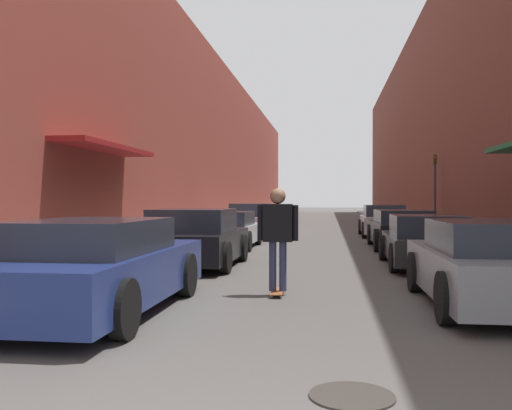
{
  "coord_description": "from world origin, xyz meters",
  "views": [
    {
      "loc": [
        0.44,
        -2.36,
        1.61
      ],
      "look_at": [
        -1.33,
        11.52,
        1.45
      ],
      "focal_mm": 40.0,
      "sensor_mm": 36.0,
      "label": 1
    }
  ],
  "objects_px": {
    "parked_car_left_0": "(97,267)",
    "parked_car_right_2": "(402,229)",
    "parked_car_right_3": "(383,221)",
    "manhole_cover": "(352,396)",
    "parked_car_left_2": "(228,230)",
    "parked_car_left_3": "(252,221)",
    "parked_car_left_1": "(195,239)",
    "traffic_light": "(435,184)",
    "skateboarder": "(278,229)",
    "parked_car_right_0": "(494,265)",
    "parked_car_right_1": "(426,242)"
  },
  "relations": [
    {
      "from": "parked_car_right_3",
      "to": "traffic_light",
      "type": "distance_m",
      "value": 3.65
    },
    {
      "from": "parked_car_right_0",
      "to": "traffic_light",
      "type": "xyz_separation_m",
      "value": [
        2.38,
        17.93,
        1.64
      ]
    },
    {
      "from": "parked_car_right_1",
      "to": "parked_car_right_3",
      "type": "bearing_deg",
      "value": 89.89
    },
    {
      "from": "parked_car_left_1",
      "to": "manhole_cover",
      "type": "height_order",
      "value": "parked_car_left_1"
    },
    {
      "from": "traffic_light",
      "to": "parked_car_right_2",
      "type": "bearing_deg",
      "value": -107.18
    },
    {
      "from": "parked_car_right_2",
      "to": "traffic_light",
      "type": "xyz_separation_m",
      "value": [
        2.43,
        7.87,
        1.65
      ]
    },
    {
      "from": "parked_car_left_2",
      "to": "parked_car_left_3",
      "type": "xyz_separation_m",
      "value": [
        0.03,
        5.89,
        0.08
      ]
    },
    {
      "from": "parked_car_left_3",
      "to": "manhole_cover",
      "type": "relative_size",
      "value": 6.35
    },
    {
      "from": "skateboarder",
      "to": "parked_car_left_2",
      "type": "bearing_deg",
      "value": 105.35
    },
    {
      "from": "parked_car_right_1",
      "to": "traffic_light",
      "type": "distance_m",
      "value": 13.21
    },
    {
      "from": "parked_car_left_1",
      "to": "parked_car_right_2",
      "type": "xyz_separation_m",
      "value": [
        5.49,
        5.66,
        -0.04
      ]
    },
    {
      "from": "parked_car_left_2",
      "to": "manhole_cover",
      "type": "distance_m",
      "value": 14.04
    },
    {
      "from": "parked_car_right_0",
      "to": "parked_car_right_2",
      "type": "relative_size",
      "value": 0.92
    },
    {
      "from": "parked_car_left_1",
      "to": "parked_car_right_3",
      "type": "bearing_deg",
      "value": 64.54
    },
    {
      "from": "parked_car_left_0",
      "to": "traffic_light",
      "type": "distance_m",
      "value": 20.72
    },
    {
      "from": "parked_car_right_2",
      "to": "skateboarder",
      "type": "distance_m",
      "value": 9.9
    },
    {
      "from": "parked_car_left_2",
      "to": "parked_car_right_0",
      "type": "bearing_deg",
      "value": -59.26
    },
    {
      "from": "parked_car_right_0",
      "to": "manhole_cover",
      "type": "distance_m",
      "value": 4.68
    },
    {
      "from": "parked_car_left_1",
      "to": "parked_car_right_3",
      "type": "xyz_separation_m",
      "value": [
        5.43,
        11.41,
        -0.01
      ]
    },
    {
      "from": "parked_car_left_1",
      "to": "parked_car_right_1",
      "type": "bearing_deg",
      "value": 7.1
    },
    {
      "from": "parked_car_right_0",
      "to": "parked_car_left_0",
      "type": "bearing_deg",
      "value": -168.83
    },
    {
      "from": "parked_car_left_1",
      "to": "traffic_light",
      "type": "height_order",
      "value": "traffic_light"
    },
    {
      "from": "parked_car_left_0",
      "to": "manhole_cover",
      "type": "relative_size",
      "value": 6.74
    },
    {
      "from": "parked_car_left_0",
      "to": "parked_car_right_0",
      "type": "xyz_separation_m",
      "value": [
        5.62,
        1.11,
        -0.02
      ]
    },
    {
      "from": "parked_car_left_0",
      "to": "parked_car_right_0",
      "type": "bearing_deg",
      "value": 11.17
    },
    {
      "from": "parked_car_left_3",
      "to": "parked_car_right_3",
      "type": "relative_size",
      "value": 1.08
    },
    {
      "from": "parked_car_left_3",
      "to": "parked_car_right_1",
      "type": "xyz_separation_m",
      "value": [
        5.51,
        -10.35,
        -0.07
      ]
    },
    {
      "from": "parked_car_left_3",
      "to": "skateboarder",
      "type": "bearing_deg",
      "value": -80.76
    },
    {
      "from": "parked_car_left_2",
      "to": "parked_car_right_1",
      "type": "xyz_separation_m",
      "value": [
        5.54,
        -4.46,
        0.01
      ]
    },
    {
      "from": "manhole_cover",
      "to": "parked_car_left_3",
      "type": "bearing_deg",
      "value": 99.95
    },
    {
      "from": "parked_car_right_3",
      "to": "manhole_cover",
      "type": "xyz_separation_m",
      "value": [
        -2.11,
        -19.87,
        -0.64
      ]
    },
    {
      "from": "parked_car_right_0",
      "to": "skateboarder",
      "type": "xyz_separation_m",
      "value": [
        -3.25,
        0.71,
        0.47
      ]
    },
    {
      "from": "parked_car_right_0",
      "to": "traffic_light",
      "type": "bearing_deg",
      "value": 82.44
    },
    {
      "from": "parked_car_right_1",
      "to": "parked_car_left_1",
      "type": "bearing_deg",
      "value": -172.9
    },
    {
      "from": "traffic_light",
      "to": "parked_car_left_2",
      "type": "bearing_deg",
      "value": -133.79
    },
    {
      "from": "parked_car_right_1",
      "to": "parked_car_right_3",
      "type": "xyz_separation_m",
      "value": [
        0.02,
        10.73,
        0.06
      ]
    },
    {
      "from": "parked_car_left_3",
      "to": "parked_car_right_3",
      "type": "distance_m",
      "value": 5.55
    },
    {
      "from": "skateboarder",
      "to": "parked_car_right_0",
      "type": "bearing_deg",
      "value": -12.28
    },
    {
      "from": "parked_car_left_0",
      "to": "parked_car_right_1",
      "type": "relative_size",
      "value": 1.14
    },
    {
      "from": "parked_car_right_3",
      "to": "skateboarder",
      "type": "distance_m",
      "value": 15.43
    },
    {
      "from": "parked_car_right_3",
      "to": "manhole_cover",
      "type": "relative_size",
      "value": 5.87
    },
    {
      "from": "parked_car_left_2",
      "to": "traffic_light",
      "type": "distance_m",
      "value": 11.75
    },
    {
      "from": "parked_car_right_1",
      "to": "parked_car_right_2",
      "type": "distance_m",
      "value": 4.99
    },
    {
      "from": "parked_car_right_1",
      "to": "parked_car_right_2",
      "type": "bearing_deg",
      "value": 89.15
    },
    {
      "from": "parked_car_left_3",
      "to": "parked_car_right_3",
      "type": "bearing_deg",
      "value": 3.97
    },
    {
      "from": "parked_car_left_3",
      "to": "parked_car_right_0",
      "type": "bearing_deg",
      "value": -69.91
    },
    {
      "from": "parked_car_right_2",
      "to": "skateboarder",
      "type": "relative_size",
      "value": 2.57
    },
    {
      "from": "parked_car_left_0",
      "to": "parked_car_right_1",
      "type": "xyz_separation_m",
      "value": [
        5.5,
        6.18,
        -0.06
      ]
    },
    {
      "from": "parked_car_left_0",
      "to": "parked_car_right_2",
      "type": "bearing_deg",
      "value": 63.5
    },
    {
      "from": "parked_car_left_3",
      "to": "traffic_light",
      "type": "relative_size",
      "value": 1.28
    }
  ]
}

